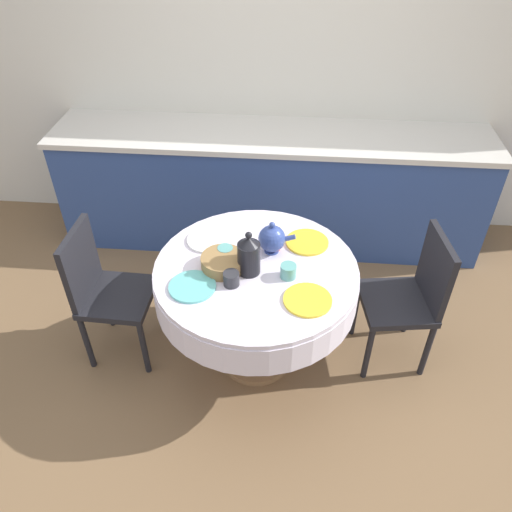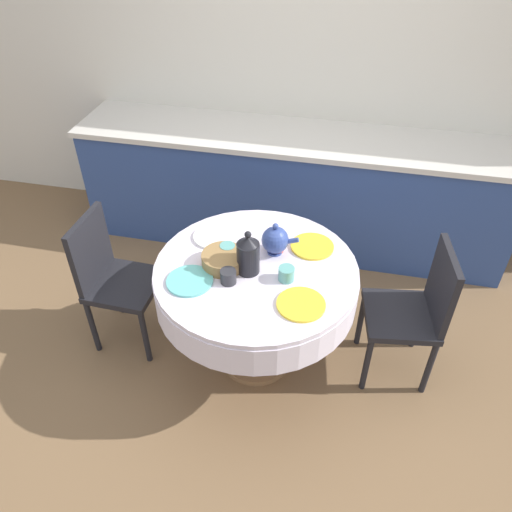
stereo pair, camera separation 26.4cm
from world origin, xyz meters
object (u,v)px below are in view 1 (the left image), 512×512
Objects in this scene: chair_left at (411,294)px; coffee_carafe at (249,255)px; teapot at (272,239)px; chair_right at (104,288)px.

coffee_carafe reaches higher than chair_left.
teapot is at bearing 80.31° from chair_left.
teapot reaches higher than chair_right.
chair_left is at bearing -1.31° from teapot.
teapot is (0.11, 0.18, -0.02)m from coffee_carafe.
chair_right is at bearing 84.88° from chair_left.
coffee_carafe is (0.87, -0.06, 0.36)m from chair_right.
coffee_carafe reaches higher than teapot.
chair_left is 4.32× the size of teapot.
chair_right is 1.04m from teapot.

